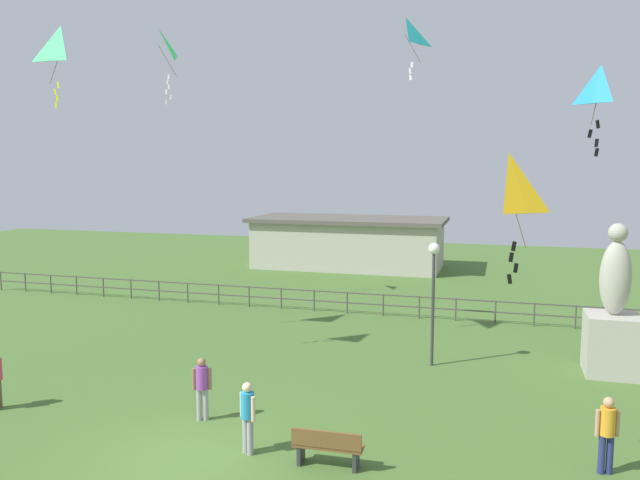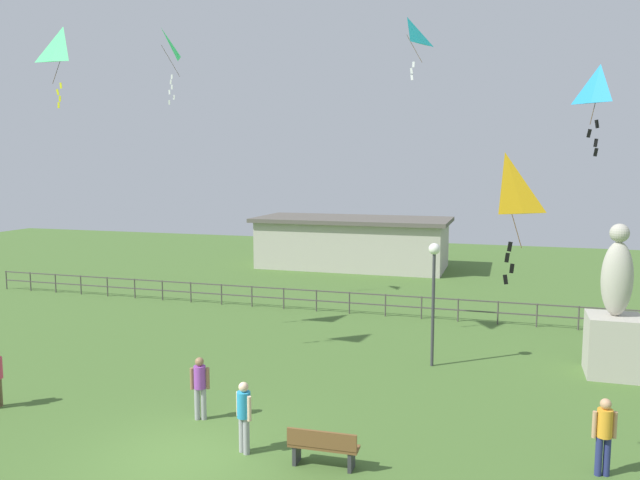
{
  "view_description": "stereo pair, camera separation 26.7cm",
  "coord_description": "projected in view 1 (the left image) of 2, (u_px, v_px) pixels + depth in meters",
  "views": [
    {
      "loc": [
        6.5,
        -11.47,
        6.34
      ],
      "look_at": [
        1.1,
        6.99,
        4.03
      ],
      "focal_mm": 34.92,
      "sensor_mm": 36.0,
      "label": 1
    },
    {
      "loc": [
        6.75,
        -11.39,
        6.34
      ],
      "look_at": [
        1.1,
        6.99,
        4.03
      ],
      "focal_mm": 34.92,
      "sensor_mm": 36.0,
      "label": 2
    }
  ],
  "objects": [
    {
      "name": "person_2",
      "position": [
        202.0,
        384.0,
        15.47
      ],
      "size": [
        0.46,
        0.3,
        1.6
      ],
      "color": "#99999E",
      "rests_on": "ground_plane"
    },
    {
      "name": "kite_4",
      "position": [
        405.0,
        36.0,
        21.97
      ],
      "size": [
        1.14,
        1.21,
        2.12
      ],
      "color": "#19B2B2"
    },
    {
      "name": "kite_5",
      "position": [
        600.0,
        90.0,
        14.73
      ],
      "size": [
        0.8,
        0.71,
        2.13
      ],
      "color": "#198CD1"
    },
    {
      "name": "kite_3",
      "position": [
        159.0,
        47.0,
        26.88
      ],
      "size": [
        1.19,
        1.17,
        3.19
      ],
      "color": "#1EB759"
    },
    {
      "name": "lamppost",
      "position": [
        434.0,
        276.0,
        19.5
      ],
      "size": [
        0.36,
        0.36,
        3.94
      ],
      "color": "#38383D",
      "rests_on": "ground_plane"
    },
    {
      "name": "kite_0",
      "position": [
        508.0,
        190.0,
        12.52
      ],
      "size": [
        1.02,
        0.99,
        2.56
      ],
      "color": "yellow"
    },
    {
      "name": "person_0",
      "position": [
        607.0,
        430.0,
        12.76
      ],
      "size": [
        0.49,
        0.3,
        1.64
      ],
      "color": "navy",
      "rests_on": "ground_plane"
    },
    {
      "name": "kite_6",
      "position": [
        61.0,
        49.0,
        21.33
      ],
      "size": [
        0.98,
        1.06,
        2.71
      ],
      "color": "#1EB759"
    },
    {
      "name": "waterfront_railing",
      "position": [
        333.0,
        298.0,
        26.87
      ],
      "size": [
        36.0,
        0.06,
        0.95
      ],
      "color": "#4C4742",
      "rests_on": "ground_plane"
    },
    {
      "name": "pavilion_building",
      "position": [
        348.0,
        242.0,
        38.81
      ],
      "size": [
        11.94,
        5.43,
        3.11
      ],
      "color": "#B7B2A3",
      "rests_on": "ground_plane"
    },
    {
      "name": "person_1",
      "position": [
        248.0,
        413.0,
        13.67
      ],
      "size": [
        0.44,
        0.3,
        1.62
      ],
      "color": "#99999E",
      "rests_on": "ground_plane"
    },
    {
      "name": "ground_plane",
      "position": [
        181.0,
        459.0,
        13.5
      ],
      "size": [
        80.0,
        80.0,
        0.0
      ],
      "primitive_type": "plane",
      "color": "#476B2D"
    },
    {
      "name": "park_bench",
      "position": [
        327.0,
        447.0,
        13.07
      ],
      "size": [
        1.51,
        0.46,
        0.85
      ],
      "color": "brown",
      "rests_on": "ground_plane"
    },
    {
      "name": "statue_monument",
      "position": [
        613.0,
        325.0,
        18.84
      ],
      "size": [
        1.54,
        1.54,
        4.63
      ],
      "color": "#B2AD9E",
      "rests_on": "ground_plane"
    }
  ]
}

